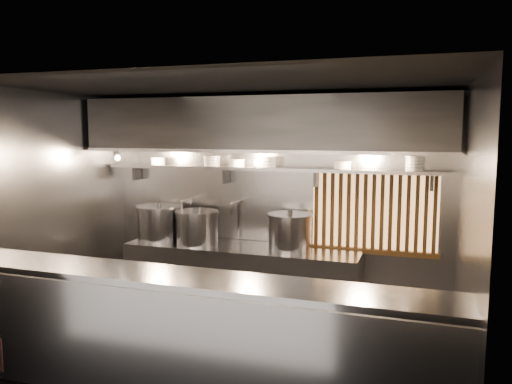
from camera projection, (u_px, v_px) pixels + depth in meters
The scene contains 23 objects.
floor at pixel (231, 355), 5.26m from camera, with size 4.50×4.50×0.00m, color black.
ceiling at pixel (229, 85), 4.91m from camera, with size 4.50×4.50×0.00m, color black.
wall_back at pixel (272, 204), 6.50m from camera, with size 4.50×4.50×0.00m, color gray.
wall_left at pixel (50, 213), 5.80m from camera, with size 3.00×3.00×0.00m, color gray.
wall_right at pixel (468, 240), 4.37m from camera, with size 3.00×3.00×0.00m, color gray.
serving_counter at pixel (189, 340), 4.28m from camera, with size 4.50×0.56×1.13m.
cooking_bench at pixel (241, 281), 6.36m from camera, with size 3.00×0.70×0.90m, color #A1A1A7.
bowl_shelf at pixel (268, 169), 6.27m from camera, with size 4.40×0.34×0.04m, color #A1A1A7.
exhaust_hood at pixel (263, 125), 5.99m from camera, with size 4.40×0.81×0.65m.
wood_screen at pixel (374, 212), 6.04m from camera, with size 1.56×0.09×1.04m.
faucet_left at pixel (188, 209), 6.75m from camera, with size 0.04×0.30×0.50m.
faucet_right at pixel (236, 211), 6.52m from camera, with size 0.04×0.30×0.50m.
heat_lamp at pixel (116, 153), 6.40m from camera, with size 0.25×0.35×0.20m.
pendant_bulb at pixel (258, 163), 6.18m from camera, with size 0.09×0.09×0.19m.
stock_pot_left at pixel (159, 222), 6.70m from camera, with size 0.62×0.62×0.50m.
stock_pot_mid at pixel (197, 227), 6.44m from camera, with size 0.61×0.61×0.47m.
stock_pot_right at pixel (290, 232), 6.12m from camera, with size 0.62×0.62×0.48m.
bowl_stack_0 at pixel (158, 161), 6.75m from camera, with size 0.21×0.21×0.09m.
bowl_stack_1 at pixel (212, 161), 6.50m from camera, with size 0.22×0.22×0.13m.
bowl_stack_2 at pixel (237, 163), 6.39m from camera, with size 0.21×0.21×0.09m.
bowl_stack_3 at pixel (269, 162), 6.26m from camera, with size 0.20×0.20×0.13m.
bowl_stack_4 at pixel (342, 165), 5.97m from camera, with size 0.22×0.22×0.09m.
bowl_stack_5 at pixel (415, 163), 5.70m from camera, with size 0.22×0.22×0.17m.
Camera 1 is at (1.85, -4.66, 2.35)m, focal length 35.00 mm.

